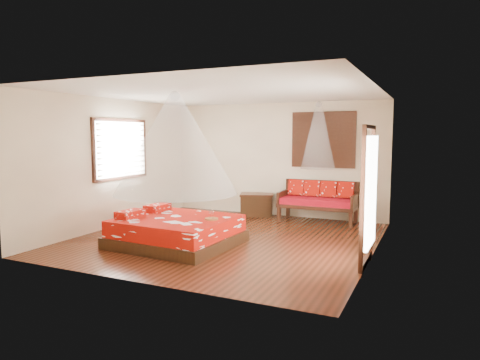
% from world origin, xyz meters
% --- Properties ---
extents(room, '(5.54, 5.54, 2.84)m').
position_xyz_m(room, '(0.00, 0.00, 1.40)').
color(room, black).
rests_on(room, ground).
extents(bed, '(2.16, 1.98, 0.64)m').
position_xyz_m(bed, '(-0.65, -0.79, 0.25)').
color(bed, black).
rests_on(bed, floor).
extents(daybed, '(1.76, 0.78, 0.94)m').
position_xyz_m(daybed, '(1.21, 2.38, 0.52)').
color(daybed, black).
rests_on(daybed, floor).
extents(storage_chest, '(0.96, 0.83, 0.56)m').
position_xyz_m(storage_chest, '(-0.38, 2.45, 0.28)').
color(storage_chest, black).
rests_on(storage_chest, floor).
extents(shutter_panel, '(1.52, 0.06, 1.32)m').
position_xyz_m(shutter_panel, '(1.21, 2.72, 1.90)').
color(shutter_panel, black).
rests_on(shutter_panel, wall_back).
extents(window_left, '(0.10, 1.74, 1.34)m').
position_xyz_m(window_left, '(-2.71, 0.20, 1.70)').
color(window_left, black).
rests_on(window_left, wall_left).
extents(glazed_door, '(0.08, 1.02, 2.16)m').
position_xyz_m(glazed_door, '(2.72, -0.60, 1.07)').
color(glazed_door, black).
rests_on(glazed_door, floor).
extents(wine_tray, '(0.24, 0.24, 0.20)m').
position_xyz_m(wine_tray, '(0.04, -0.69, 0.55)').
color(wine_tray, brown).
rests_on(wine_tray, bed).
extents(mosquito_net_main, '(2.24, 2.24, 1.80)m').
position_xyz_m(mosquito_net_main, '(-0.63, -0.80, 1.85)').
color(mosquito_net_main, white).
rests_on(mosquito_net_main, ceiling).
extents(mosquito_net_daybed, '(0.78, 0.78, 1.50)m').
position_xyz_m(mosquito_net_daybed, '(1.21, 2.25, 2.00)').
color(mosquito_net_daybed, white).
rests_on(mosquito_net_daybed, ceiling).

